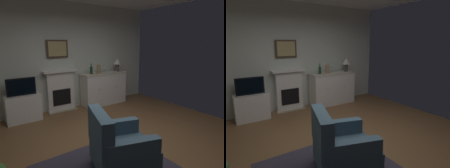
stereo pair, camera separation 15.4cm
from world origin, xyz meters
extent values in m
cube|color=brown|center=(0.00, 0.00, -0.05)|extent=(5.37, 5.27, 0.10)
cube|color=silver|center=(0.00, 2.60, 1.42)|extent=(5.37, 0.06, 2.83)
cube|color=white|center=(-0.25, 2.48, 0.53)|extent=(0.70, 0.18, 1.05)
cube|color=tan|center=(-0.25, 2.38, 0.01)|extent=(0.77, 0.20, 0.03)
cube|color=black|center=(-0.25, 2.39, 0.39)|extent=(0.48, 0.02, 0.42)
cube|color=white|center=(-0.25, 2.45, 1.07)|extent=(0.87, 0.27, 0.05)
cube|color=#473323|center=(-0.25, 2.52, 1.64)|extent=(0.55, 0.03, 0.45)
cube|color=tan|center=(-0.25, 2.51, 1.64)|extent=(0.47, 0.01, 0.37)
cube|color=white|center=(1.01, 2.30, 0.45)|extent=(1.32, 0.45, 0.91)
cube|color=beige|center=(1.01, 2.30, 0.92)|extent=(1.35, 0.48, 0.03)
sphere|color=brown|center=(0.72, 2.06, 0.51)|extent=(0.02, 0.02, 0.02)
sphere|color=brown|center=(1.30, 2.06, 0.51)|extent=(0.02, 0.02, 0.02)
cylinder|color=#4C4742|center=(1.51, 2.30, 1.05)|extent=(0.10, 0.10, 0.22)
cone|color=silver|center=(1.51, 2.30, 1.25)|extent=(0.26, 0.26, 0.18)
cylinder|color=#193F1E|center=(0.61, 2.32, 1.04)|extent=(0.08, 0.08, 0.20)
cylinder|color=#193F1E|center=(0.61, 2.32, 1.18)|extent=(0.03, 0.03, 0.09)
cylinder|color=silver|center=(0.94, 2.26, 0.94)|extent=(0.06, 0.06, 0.00)
cylinder|color=silver|center=(0.94, 2.26, 0.99)|extent=(0.01, 0.01, 0.09)
cone|color=silver|center=(0.94, 2.26, 1.07)|extent=(0.07, 0.07, 0.07)
cylinder|color=silver|center=(1.05, 2.30, 0.94)|extent=(0.06, 0.06, 0.00)
cylinder|color=silver|center=(1.05, 2.30, 0.99)|extent=(0.01, 0.01, 0.09)
cone|color=silver|center=(1.05, 2.30, 1.07)|extent=(0.07, 0.07, 0.07)
cylinder|color=silver|center=(1.16, 2.28, 0.94)|extent=(0.06, 0.06, 0.00)
cylinder|color=silver|center=(1.16, 2.28, 0.99)|extent=(0.01, 0.01, 0.09)
cone|color=silver|center=(1.16, 2.28, 1.07)|extent=(0.07, 0.07, 0.07)
cylinder|color=#9E7F5B|center=(0.81, 2.25, 1.06)|extent=(0.11, 0.11, 0.24)
sphere|color=#9E7F5B|center=(0.81, 2.25, 1.18)|extent=(0.08, 0.08, 0.08)
cube|color=white|center=(-1.22, 2.31, 0.31)|extent=(0.75, 0.42, 0.62)
cube|color=black|center=(-1.22, 2.29, 0.82)|extent=(0.62, 0.06, 0.40)
cube|color=black|center=(-1.22, 2.26, 0.82)|extent=(0.57, 0.01, 0.35)
cube|color=#3F596B|center=(-0.49, -0.46, 0.26)|extent=(0.99, 0.97, 0.32)
cube|color=#3F596B|center=(-0.80, -0.36, 0.67)|extent=(0.38, 0.77, 0.50)
cube|color=#3F596B|center=(-0.58, -0.76, 0.53)|extent=(0.73, 0.35, 0.22)
cube|color=#3F596B|center=(-0.39, -0.15, 0.53)|extent=(0.73, 0.35, 0.22)
cylinder|color=#473323|center=(-0.07, -0.25, 0.05)|extent=(0.05, 0.05, 0.10)
cylinder|color=#473323|center=(-0.72, -0.05, 0.05)|extent=(0.05, 0.05, 0.10)
camera|label=1|loc=(-2.04, -2.34, 1.80)|focal=30.87mm
camera|label=2|loc=(-1.91, -2.43, 1.80)|focal=30.87mm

